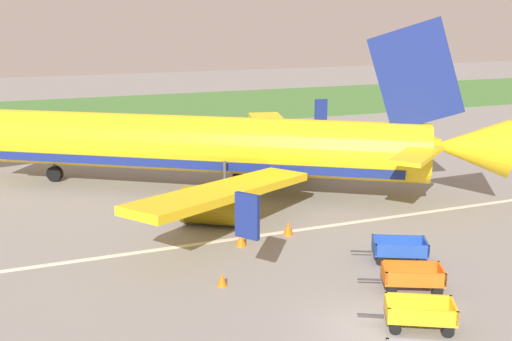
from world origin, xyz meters
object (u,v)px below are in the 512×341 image
Objects in this scene: airplane at (211,146)px; traffic_cone_by_carts at (288,228)px; baggage_cart_fourth_in_row at (399,249)px; baggage_cart_second_in_row at (420,313)px; baggage_cart_third_in_row at (412,277)px; traffic_cone_near_plane at (222,280)px; traffic_cone_mid_apron at (241,239)px.

airplane is 10.16m from traffic_cone_by_carts.
baggage_cart_fourth_in_row is at bearing -56.90° from traffic_cone_by_carts.
baggage_cart_third_in_row is (1.70, 2.81, 0.00)m from baggage_cart_second_in_row.
baggage_cart_second_in_row is 0.99× the size of baggage_cart_fourth_in_row.
traffic_cone_near_plane is 7.07m from traffic_cone_by_carts.
traffic_cone_mid_apron is at bearing 107.26° from baggage_cart_second_in_row.
baggage_cart_third_in_row is 9.03m from traffic_cone_mid_apron.
baggage_cart_fourth_in_row is (4.53, -14.94, -2.45)m from airplane.
baggage_cart_second_in_row is 8.40m from traffic_cone_near_plane.
traffic_cone_near_plane is at bearing 176.49° from baggage_cart_fourth_in_row.
traffic_cone_mid_apron is at bearing -169.62° from traffic_cone_by_carts.
airplane is 15.80m from baggage_cart_fourth_in_row.
baggage_cart_fourth_in_row is at bearing 64.85° from baggage_cart_third_in_row.
traffic_cone_mid_apron is at bearing 123.07° from baggage_cart_third_in_row.
baggage_cart_third_in_row is at bearing -75.80° from traffic_cone_by_carts.
traffic_cone_near_plane is 4.81m from traffic_cone_mid_apron.
traffic_cone_by_carts is (1.13, -9.73, -2.69)m from airplane.
baggage_cart_third_in_row is 6.13× the size of traffic_cone_near_plane.
baggage_cart_third_in_row is at bearing -79.89° from airplane.
baggage_cart_fourth_in_row is 4.85× the size of traffic_cone_by_carts.
traffic_cone_near_plane is (-5.64, 6.22, -0.31)m from baggage_cart_second_in_row.
traffic_cone_by_carts reaches higher than traffic_cone_near_plane.
baggage_cart_fourth_in_row is 6.11× the size of traffic_cone_near_plane.
baggage_cart_second_in_row is (1.48, -20.63, -2.45)m from airplane.
baggage_cart_second_in_row is at bearing -118.21° from baggage_cart_fourth_in_row.
traffic_cone_by_carts is (2.88, 0.53, -0.00)m from traffic_cone_mid_apron.
baggage_cart_third_in_row is at bearing 58.84° from baggage_cart_second_in_row.
baggage_cart_third_in_row reaches higher than traffic_cone_by_carts.
traffic_cone_mid_apron is at bearing -99.67° from airplane.
airplane reaches higher than baggage_cart_second_in_row.
traffic_cone_mid_apron is (2.42, 4.15, 0.08)m from traffic_cone_near_plane.
traffic_cone_by_carts is at bearing -83.38° from airplane.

